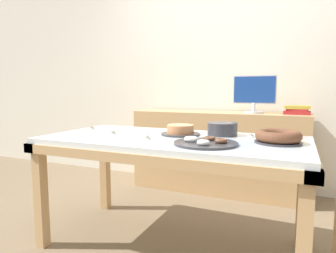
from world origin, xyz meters
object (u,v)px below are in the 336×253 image
(tealight_centre, at_px, (251,136))
(computer_monitor, at_px, (254,94))
(tealight_left_edge, at_px, (92,128))
(cake_golden_bundt, at_px, (278,137))
(tealight_near_front, at_px, (148,138))
(cake_chocolate_round, at_px, (181,130))
(plate_stack, at_px, (222,129))
(book_stack, at_px, (297,110))
(pastry_platter, at_px, (205,143))
(tealight_near_cakes, at_px, (113,133))
(tealight_right_edge, at_px, (276,135))

(tealight_centre, bearing_deg, computer_monitor, 96.96)
(tealight_left_edge, bearing_deg, tealight_centre, 3.98)
(cake_golden_bundt, height_order, tealight_near_front, cake_golden_bundt)
(cake_golden_bundt, bearing_deg, cake_chocolate_round, 172.81)
(cake_golden_bundt, xyz_separation_m, tealight_left_edge, (-1.44, 0.09, -0.03))
(cake_chocolate_round, height_order, tealight_left_edge, cake_chocolate_round)
(computer_monitor, height_order, plate_stack, computer_monitor)
(plate_stack, bearing_deg, book_stack, 65.20)
(book_stack, bearing_deg, cake_golden_bundt, -94.42)
(pastry_platter, relative_size, plate_stack, 1.80)
(book_stack, bearing_deg, pastry_platter, -108.64)
(plate_stack, relative_size, tealight_near_cakes, 5.25)
(tealight_near_cakes, bearing_deg, tealight_right_edge, 17.90)
(tealight_near_front, bearing_deg, plate_stack, 42.64)
(tealight_left_edge, bearing_deg, plate_stack, 5.22)
(tealight_centre, relative_size, tealight_near_front, 1.00)
(tealight_centre, bearing_deg, tealight_left_edge, -176.02)
(pastry_platter, bearing_deg, computer_monitor, 86.83)
(pastry_platter, distance_m, tealight_centre, 0.44)
(pastry_platter, bearing_deg, tealight_centre, 62.07)
(pastry_platter, xyz_separation_m, tealight_right_edge, (0.36, 0.48, -0.00))
(plate_stack, relative_size, tealight_centre, 5.25)
(tealight_near_cakes, distance_m, tealight_centre, 0.97)
(book_stack, distance_m, tealight_near_front, 1.66)
(book_stack, height_order, cake_golden_bundt, book_stack)
(computer_monitor, distance_m, tealight_right_edge, 1.02)
(tealight_right_edge, bearing_deg, tealight_near_front, -148.80)
(pastry_platter, height_order, tealight_left_edge, pastry_platter)
(pastry_platter, bearing_deg, cake_golden_bundt, 29.00)
(computer_monitor, bearing_deg, tealight_near_cakes, -121.99)
(pastry_platter, height_order, tealight_near_cakes, pastry_platter)
(plate_stack, bearing_deg, tealight_near_front, -137.36)
(tealight_near_front, bearing_deg, computer_monitor, 71.24)
(cake_chocolate_round, xyz_separation_m, tealight_centre, (0.48, 0.09, -0.02))
(book_stack, bearing_deg, computer_monitor, -179.80)
(tealight_near_cakes, bearing_deg, plate_stack, 19.81)
(pastry_platter, relative_size, tealight_centre, 9.43)
(book_stack, xyz_separation_m, pastry_platter, (-0.48, -1.43, -0.12))
(computer_monitor, distance_m, tealight_left_edge, 1.62)
(computer_monitor, bearing_deg, tealight_near_front, -108.76)
(plate_stack, bearing_deg, tealight_centre, -2.57)
(computer_monitor, bearing_deg, pastry_platter, -93.17)
(computer_monitor, distance_m, pastry_platter, 1.46)
(computer_monitor, xyz_separation_m, tealight_left_edge, (-1.13, -1.13, -0.27))
(tealight_centre, bearing_deg, cake_golden_bundt, -43.54)
(tealight_centre, bearing_deg, cake_chocolate_round, -169.37)
(computer_monitor, height_order, tealight_near_front, computer_monitor)
(book_stack, bearing_deg, tealight_right_edge, -97.58)
(computer_monitor, relative_size, tealight_left_edge, 10.60)
(tealight_near_cakes, bearing_deg, computer_monitor, 58.01)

